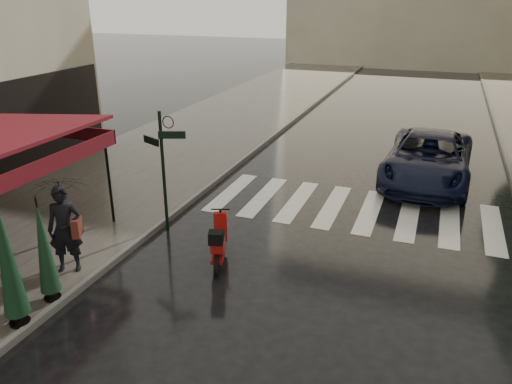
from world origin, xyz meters
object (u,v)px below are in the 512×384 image
Objects in this scene: parasol_back at (44,247)px; pedestrian_with_umbrella at (60,196)px; parked_car at (428,158)px; parasol_front at (7,258)px; scooter at (219,243)px.

pedestrian_with_umbrella is at bearing 111.68° from parasol_back.
parasol_front is at bearing -119.13° from parked_car.
parked_car is 2.62× the size of parasol_back.
pedestrian_with_umbrella reaches higher than parasol_back.
parasol_front is (-6.47, -10.60, 0.68)m from parked_car.
parasol_back is at bearing -121.27° from parked_car.
parked_car is 11.72m from parasol_back.
pedestrian_with_umbrella is at bearing 102.36° from parasol_front.
scooter is 0.64× the size of parasol_front.
parasol_back reaches higher than scooter.
parked_car is (6.88, 8.73, -1.07)m from pedestrian_with_umbrella.
pedestrian_with_umbrella is 0.47× the size of parked_car.
parked_car is (4.08, 7.18, 0.27)m from scooter.
parasol_front reaches higher than parasol_back.
parasol_front is 1.17× the size of parasol_back.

